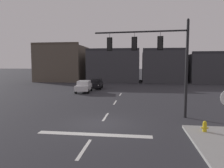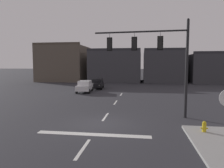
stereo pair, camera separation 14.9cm
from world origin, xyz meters
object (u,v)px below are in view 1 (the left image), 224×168
car_lot_nearside (96,83)px  car_lot_middle (84,86)px  signal_mast_near_side (156,52)px  fire_hydrant (205,128)px

car_lot_nearside → car_lot_middle: (-0.81, -4.59, 0.00)m
signal_mast_near_side → fire_hydrant: 6.34m
signal_mast_near_side → fire_hydrant: (2.42, -3.83, -4.43)m
car_lot_nearside → car_lot_middle: 4.66m
car_lot_nearside → car_lot_middle: size_ratio=1.00×
signal_mast_near_side → car_lot_middle: signal_mast_near_side is taller
signal_mast_near_side → car_lot_middle: 16.18m
signal_mast_near_side → car_lot_middle: size_ratio=1.55×
car_lot_nearside → fire_hydrant: (10.61, -21.28, -0.53)m
car_lot_nearside → fire_hydrant: size_ratio=6.10×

